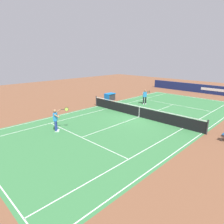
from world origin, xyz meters
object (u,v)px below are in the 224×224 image
Objects in this scene: tennis_ball at (150,108)px; equipment_cart_tarped at (110,97)px; tennis_player_far at (145,96)px; tennis_net at (139,112)px; tennis_player_near at (56,119)px.

equipment_cart_tarped reaches higher than tennis_ball.
tennis_player_far is 4.45m from equipment_cart_tarped.
tennis_net is 177.27× the size of tennis_ball.
tennis_player_far is at bearing -150.18° from tennis_net.
tennis_player_near is 1.36× the size of equipment_cart_tarped.
tennis_player_near is at bearing 24.39° from equipment_cart_tarped.
tennis_ball is at bearing -162.50° from tennis_net.
tennis_player_far reaches higher than tennis_net.
equipment_cart_tarped is at bearing -114.01° from tennis_net.
tennis_player_near is 10.27m from tennis_ball.
equipment_cart_tarped is (-2.98, -6.69, -0.05)m from tennis_net.
equipment_cart_tarped is at bearing -87.70° from tennis_ball.
tennis_player_near is 1.00× the size of tennis_player_far.
tennis_player_far is (-11.29, -0.30, 0.00)m from tennis_player_near.
tennis_player_near is 10.92m from equipment_cart_tarped.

